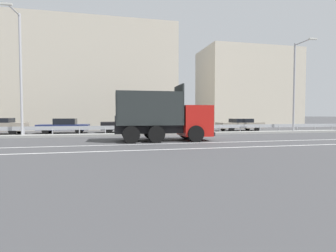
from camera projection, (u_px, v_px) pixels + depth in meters
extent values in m
plane|color=#424244|center=(187.00, 137.00, 20.16)|extent=(320.00, 320.00, 0.00)
cube|color=silver|center=(169.00, 144.00, 15.50)|extent=(58.42, 0.16, 0.01)
cube|color=silver|center=(180.00, 149.00, 13.08)|extent=(58.42, 0.16, 0.01)
cube|color=gray|center=(180.00, 134.00, 22.32)|extent=(32.13, 1.10, 0.18)
cube|color=#9EA0A5|center=(177.00, 127.00, 23.28)|extent=(58.42, 0.04, 0.32)
cylinder|color=#ADADB2|center=(24.00, 132.00, 20.55)|extent=(0.09, 0.09, 0.62)
cylinder|color=#ADADB2|center=(52.00, 132.00, 21.01)|extent=(0.09, 0.09, 0.62)
cylinder|color=#ADADB2|center=(79.00, 132.00, 21.47)|extent=(0.09, 0.09, 0.62)
cylinder|color=#ADADB2|center=(105.00, 131.00, 21.92)|extent=(0.09, 0.09, 0.62)
cylinder|color=#ADADB2|center=(130.00, 131.00, 22.38)|extent=(0.09, 0.09, 0.62)
cylinder|color=#ADADB2|center=(154.00, 131.00, 22.83)|extent=(0.09, 0.09, 0.62)
cylinder|color=#ADADB2|center=(177.00, 130.00, 23.29)|extent=(0.09, 0.09, 0.62)
cylinder|color=#ADADB2|center=(199.00, 130.00, 23.75)|extent=(0.09, 0.09, 0.62)
cylinder|color=#ADADB2|center=(220.00, 130.00, 24.20)|extent=(0.09, 0.09, 0.62)
cylinder|color=#ADADB2|center=(240.00, 129.00, 24.66)|extent=(0.09, 0.09, 0.62)
cylinder|color=#ADADB2|center=(260.00, 129.00, 25.12)|extent=(0.09, 0.09, 0.62)
cylinder|color=#ADADB2|center=(279.00, 129.00, 25.57)|extent=(0.09, 0.09, 0.62)
cylinder|color=#ADADB2|center=(297.00, 129.00, 26.03)|extent=(0.09, 0.09, 0.62)
cylinder|color=#ADADB2|center=(315.00, 128.00, 26.48)|extent=(0.09, 0.09, 0.62)
cylinder|color=#ADADB2|center=(332.00, 128.00, 26.94)|extent=(0.09, 0.09, 0.62)
cube|color=red|center=(194.00, 121.00, 17.64)|extent=(1.91, 2.42, 2.01)
cube|color=black|center=(208.00, 115.00, 17.82)|extent=(0.06, 2.05, 0.77)
cube|color=black|center=(208.00, 133.00, 17.88)|extent=(0.14, 2.34, 0.24)
cube|color=black|center=(149.00, 129.00, 17.03)|extent=(4.38, 1.39, 0.53)
cube|color=#232828|center=(149.00, 124.00, 17.01)|extent=(4.22, 2.36, 0.12)
cube|color=#232828|center=(146.00, 108.00, 18.03)|extent=(4.18, 0.17, 1.99)
cube|color=#232828|center=(151.00, 107.00, 15.89)|extent=(4.18, 0.17, 1.99)
cube|color=#232828|center=(179.00, 104.00, 17.37)|extent=(0.14, 2.29, 2.49)
cube|color=#232828|center=(116.00, 108.00, 16.55)|extent=(0.14, 2.29, 1.99)
cylinder|color=black|center=(186.00, 131.00, 18.76)|extent=(1.05, 0.34, 1.04)
cylinder|color=black|center=(196.00, 134.00, 16.47)|extent=(1.05, 0.34, 1.04)
cylinder|color=black|center=(151.00, 132.00, 18.25)|extent=(1.05, 0.34, 1.04)
cylinder|color=black|center=(156.00, 134.00, 15.96)|extent=(1.05, 0.34, 1.04)
cylinder|color=black|center=(129.00, 132.00, 17.94)|extent=(1.05, 0.34, 1.04)
cylinder|color=black|center=(131.00, 135.00, 15.65)|extent=(1.05, 0.34, 1.04)
cylinder|color=white|center=(193.00, 132.00, 22.58)|extent=(0.16, 0.16, 0.34)
cylinder|color=black|center=(193.00, 129.00, 22.57)|extent=(0.16, 0.16, 0.34)
cylinder|color=white|center=(193.00, 125.00, 22.55)|extent=(0.16, 0.16, 0.34)
cylinder|color=black|center=(193.00, 121.00, 22.54)|extent=(0.16, 0.16, 0.34)
cylinder|color=white|center=(193.00, 117.00, 22.52)|extent=(0.16, 0.16, 0.34)
cylinder|color=#1E4CB2|center=(193.00, 111.00, 22.50)|extent=(0.74, 0.03, 0.74)
cylinder|color=white|center=(193.00, 111.00, 22.50)|extent=(0.79, 0.02, 0.79)
cylinder|color=#ADADB2|center=(21.00, 76.00, 19.57)|extent=(0.18, 0.18, 9.21)
cylinder|color=#ADADB2|center=(13.00, 9.00, 18.27)|extent=(0.21, 2.24, 0.10)
cube|color=silver|center=(6.00, 4.00, 17.18)|extent=(0.71, 0.23, 0.12)
cylinder|color=#ADADB2|center=(294.00, 88.00, 24.51)|extent=(0.18, 0.18, 8.34)
cylinder|color=#ADADB2|center=(304.00, 42.00, 23.19)|extent=(0.21, 2.32, 0.10)
cube|color=silver|center=(313.00, 39.00, 22.06)|extent=(0.71, 0.23, 0.12)
cube|color=black|center=(1.00, 120.00, 22.72)|extent=(1.82, 1.62, 0.40)
cylinder|color=black|center=(12.00, 131.00, 22.16)|extent=(0.60, 0.21, 0.60)
cylinder|color=black|center=(19.00, 130.00, 23.84)|extent=(0.60, 0.21, 0.60)
cube|color=navy|center=(64.00, 127.00, 24.09)|extent=(4.54, 1.81, 0.51)
cube|color=black|center=(65.00, 121.00, 24.09)|extent=(1.93, 1.53, 0.54)
cylinder|color=black|center=(45.00, 131.00, 23.06)|extent=(0.61, 0.22, 0.60)
cylinder|color=black|center=(50.00, 130.00, 24.62)|extent=(0.61, 0.22, 0.60)
cylinder|color=black|center=(79.00, 130.00, 23.59)|extent=(0.61, 0.22, 0.60)
cylinder|color=black|center=(81.00, 129.00, 25.15)|extent=(0.61, 0.22, 0.60)
cube|color=black|center=(122.00, 126.00, 24.94)|extent=(4.04, 1.85, 0.73)
cube|color=black|center=(124.00, 119.00, 24.94)|extent=(1.70, 1.61, 0.58)
cylinder|color=black|center=(109.00, 130.00, 23.83)|extent=(0.60, 0.21, 0.60)
cylinder|color=black|center=(109.00, 129.00, 25.50)|extent=(0.60, 0.21, 0.60)
cylinder|color=black|center=(137.00, 130.00, 24.41)|extent=(0.60, 0.21, 0.60)
cylinder|color=black|center=(135.00, 129.00, 26.08)|extent=(0.60, 0.21, 0.60)
cube|color=silver|center=(184.00, 125.00, 25.98)|extent=(4.10, 1.82, 0.78)
cube|color=black|center=(183.00, 118.00, 25.93)|extent=(1.73, 1.58, 0.52)
cylinder|color=black|center=(194.00, 128.00, 27.09)|extent=(0.60, 0.21, 0.60)
cylinder|color=black|center=(199.00, 129.00, 25.44)|extent=(0.60, 0.21, 0.60)
cylinder|color=black|center=(170.00, 128.00, 26.55)|extent=(0.60, 0.21, 0.60)
cylinder|color=black|center=(174.00, 129.00, 24.91)|extent=(0.60, 0.21, 0.60)
cube|color=gray|center=(240.00, 125.00, 27.32)|extent=(4.81, 2.09, 0.60)
cube|color=black|center=(241.00, 121.00, 27.33)|extent=(2.05, 1.75, 0.39)
cylinder|color=black|center=(231.00, 129.00, 26.08)|extent=(0.61, 0.22, 0.60)
cylinder|color=black|center=(223.00, 128.00, 27.82)|extent=(0.61, 0.22, 0.60)
cylinder|color=black|center=(257.00, 128.00, 26.84)|extent=(0.61, 0.22, 0.60)
cylinder|color=black|center=(247.00, 127.00, 28.58)|extent=(0.61, 0.22, 0.60)
cube|color=beige|center=(82.00, 79.00, 33.34)|extent=(22.47, 11.58, 12.39)
cube|color=beige|center=(247.00, 88.00, 43.28)|extent=(15.12, 8.68, 12.19)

